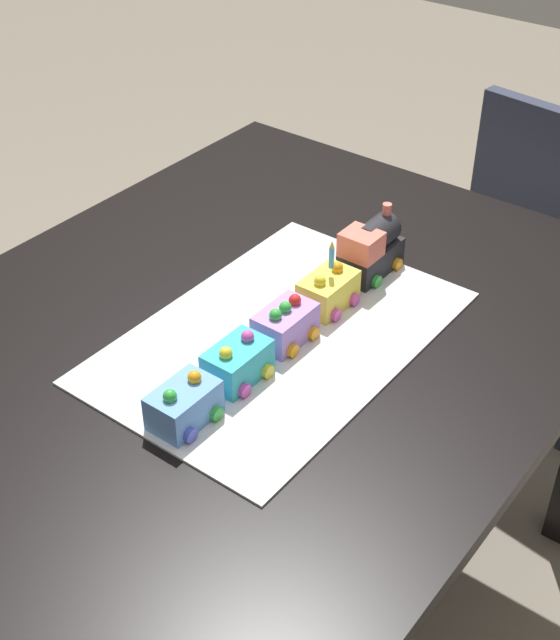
# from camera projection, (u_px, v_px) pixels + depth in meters

# --- Properties ---
(ground_plane) EXTENTS (8.00, 8.00, 0.00)m
(ground_plane) POSITION_uv_depth(u_px,v_px,m) (238.00, 623.00, 1.84)
(ground_plane) COLOR gray
(dining_table) EXTENTS (1.40, 1.00, 0.74)m
(dining_table) POSITION_uv_depth(u_px,v_px,m) (227.00, 395.00, 1.46)
(dining_table) COLOR black
(dining_table) RESTS_ON ground
(cake_board) EXTENTS (0.60, 0.40, 0.00)m
(cake_board) POSITION_uv_depth(u_px,v_px,m) (280.00, 336.00, 1.41)
(cake_board) COLOR silver
(cake_board) RESTS_ON dining_table
(cake_locomotive) EXTENTS (0.14, 0.08, 0.12)m
(cake_locomotive) POSITION_uv_depth(u_px,v_px,m) (371.00, 249.00, 1.53)
(cake_locomotive) COLOR #232328
(cake_locomotive) RESTS_ON cake_board
(cake_car_tanker_lemon) EXTENTS (0.10, 0.08, 0.07)m
(cake_car_tanker_lemon) POSITION_uv_depth(u_px,v_px,m) (328.00, 291.00, 1.46)
(cake_car_tanker_lemon) COLOR #F4E04C
(cake_car_tanker_lemon) RESTS_ON cake_board
(cake_car_hopper_lavender) EXTENTS (0.10, 0.08, 0.07)m
(cake_car_hopper_lavender) POSITION_uv_depth(u_px,v_px,m) (285.00, 324.00, 1.39)
(cake_car_hopper_lavender) COLOR #AD84E0
(cake_car_hopper_lavender) RESTS_ON cake_board
(cake_car_gondola_turquoise) EXTENTS (0.10, 0.08, 0.07)m
(cake_car_gondola_turquoise) POSITION_uv_depth(u_px,v_px,m) (237.00, 362.00, 1.31)
(cake_car_gondola_turquoise) COLOR #38B7C6
(cake_car_gondola_turquoise) RESTS_ON cake_board
(cake_car_flatbed_sky_blue) EXTENTS (0.10, 0.08, 0.07)m
(cake_car_flatbed_sky_blue) POSITION_uv_depth(u_px,v_px,m) (184.00, 405.00, 1.24)
(cake_car_flatbed_sky_blue) COLOR #669EEA
(cake_car_flatbed_sky_blue) RESTS_ON cake_board
(birthday_candle) EXTENTS (0.01, 0.01, 0.05)m
(birthday_candle) POSITION_uv_depth(u_px,v_px,m) (332.00, 255.00, 1.43)
(birthday_candle) COLOR #4CA5E5
(birthday_candle) RESTS_ON cake_car_tanker_lemon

